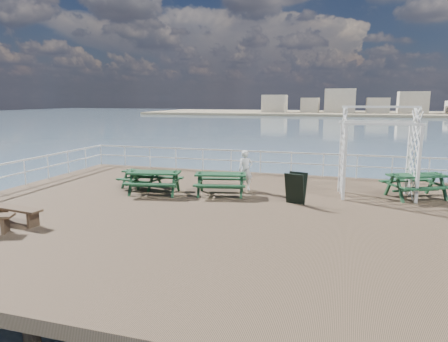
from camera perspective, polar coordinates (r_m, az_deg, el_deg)
ground at (r=12.98m, az=-0.92°, el=-6.30°), size 18.00×14.00×0.30m
sea_backdrop at (r=146.24m, az=20.36°, el=8.10°), size 300.00×300.00×9.20m
railing at (r=15.17m, az=1.75°, el=0.10°), size 17.77×13.76×1.10m
picnic_table_a at (r=15.34m, az=-9.95°, el=-0.94°), size 2.22×1.91×0.95m
picnic_table_b at (r=16.35m, az=-11.66°, el=-0.70°), size 1.84×1.60×0.78m
picnic_table_c at (r=16.01m, az=25.80°, el=-1.28°), size 2.52×2.33×0.98m
picnic_table_d at (r=14.93m, az=-0.48°, el=-1.18°), size 2.16×1.88×0.92m
flat_bench_near at (r=12.96m, az=-27.49°, el=-5.18°), size 1.73×0.62×0.49m
trellis_arbor at (r=15.46m, az=21.10°, el=1.85°), size 2.81×1.71×3.31m
sandwich_board at (r=13.86m, az=10.22°, el=-2.48°), size 0.78×0.66×1.09m
person at (r=15.65m, az=3.11°, el=0.10°), size 0.68×0.59×1.58m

